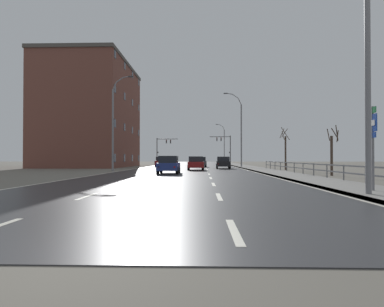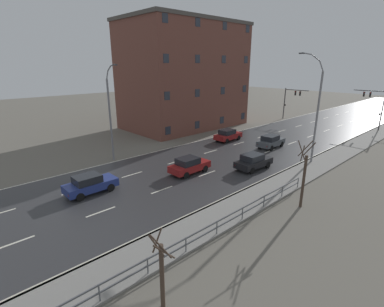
# 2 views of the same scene
# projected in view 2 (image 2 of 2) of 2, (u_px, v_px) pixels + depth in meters

# --- Properties ---
(ground_plane) EXTENTS (160.00, 160.00, 0.12)m
(ground_plane) POSITION_uv_depth(u_px,v_px,m) (266.00, 144.00, 37.57)
(ground_plane) COLOR #666056
(road_asphalt_strip) EXTENTS (14.00, 120.00, 0.03)m
(road_asphalt_strip) POSITION_uv_depth(u_px,v_px,m) (308.00, 129.00, 45.34)
(road_asphalt_strip) COLOR #303033
(road_asphalt_strip) RESTS_ON ground
(sidewalk_right) EXTENTS (3.00, 120.00, 0.12)m
(sidewalk_right) POSITION_uv_depth(u_px,v_px,m) (367.00, 139.00, 39.44)
(sidewalk_right) COLOR gray
(sidewalk_right) RESTS_ON ground
(guardrail) EXTENTS (0.07, 32.81, 1.00)m
(guardrail) POSITION_uv_depth(u_px,v_px,m) (125.00, 276.00, 13.06)
(guardrail) COLOR #515459
(guardrail) RESTS_ON ground
(street_lamp_midground) EXTENTS (2.73, 0.24, 11.15)m
(street_lamp_midground) POSITION_uv_depth(u_px,v_px,m) (316.00, 111.00, 28.66)
(street_lamp_midground) COLOR slate
(street_lamp_midground) RESTS_ON ground
(street_lamp_left_bank) EXTENTS (2.27, 0.24, 10.04)m
(street_lamp_left_bank) POSITION_uv_depth(u_px,v_px,m) (111.00, 115.00, 29.54)
(street_lamp_left_bank) COLOR slate
(street_lamp_left_bank) RESTS_ON ground
(traffic_signal_right) EXTENTS (4.56, 0.36, 6.28)m
(traffic_signal_right) POSITION_uv_depth(u_px,v_px,m) (376.00, 103.00, 43.92)
(traffic_signal_right) COLOR #38383A
(traffic_signal_right) RESTS_ON ground
(traffic_signal_left) EXTENTS (4.57, 0.36, 5.73)m
(traffic_signal_left) POSITION_uv_depth(u_px,v_px,m) (290.00, 98.00, 52.72)
(traffic_signal_left) COLOR #38383A
(traffic_signal_left) RESTS_ON ground
(car_far_left) EXTENTS (1.86, 4.11, 1.57)m
(car_far_left) POSITION_uv_depth(u_px,v_px,m) (90.00, 184.00, 22.82)
(car_far_left) COLOR navy
(car_far_left) RESTS_ON ground
(car_mid_centre) EXTENTS (1.90, 4.13, 1.57)m
(car_mid_centre) POSITION_uv_depth(u_px,v_px,m) (189.00, 165.00, 27.03)
(car_mid_centre) COLOR maroon
(car_mid_centre) RESTS_ON ground
(car_near_right) EXTENTS (1.90, 4.14, 1.57)m
(car_near_right) POSITION_uv_depth(u_px,v_px,m) (228.00, 135.00, 38.54)
(car_near_right) COLOR maroon
(car_near_right) RESTS_ON ground
(car_far_right) EXTENTS (1.95, 4.16, 1.57)m
(car_far_right) POSITION_uv_depth(u_px,v_px,m) (271.00, 141.00, 35.43)
(car_far_right) COLOR #474C51
(car_far_right) RESTS_ON ground
(car_near_left) EXTENTS (1.96, 4.16, 1.57)m
(car_near_left) POSITION_uv_depth(u_px,v_px,m) (253.00, 161.00, 28.14)
(car_near_left) COLOR black
(car_near_left) RESTS_ON ground
(brick_building) EXTENTS (12.06, 19.30, 16.43)m
(brick_building) POSITION_uv_depth(u_px,v_px,m) (184.00, 76.00, 45.88)
(brick_building) COLOR brown
(brick_building) RESTS_ON ground
(bare_tree_near) EXTENTS (0.85, 0.90, 3.93)m
(bare_tree_near) POSITION_uv_depth(u_px,v_px,m) (162.00, 272.00, 11.68)
(bare_tree_near) COLOR #423328
(bare_tree_near) RESTS_ON ground
(bare_tree_mid) EXTENTS (1.06, 1.34, 5.01)m
(bare_tree_mid) POSITION_uv_depth(u_px,v_px,m) (304.00, 177.00, 20.17)
(bare_tree_mid) COLOR #423328
(bare_tree_mid) RESTS_ON ground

